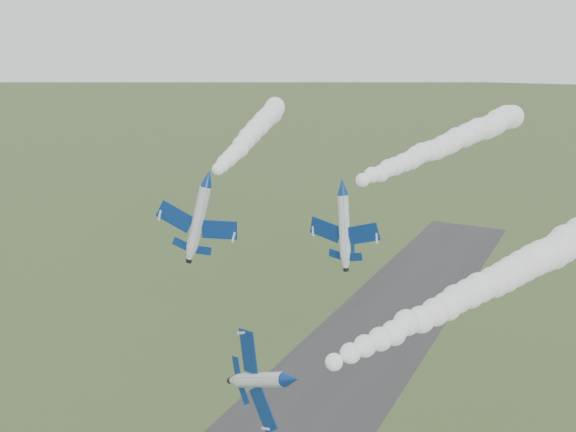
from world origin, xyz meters
name	(u,v)px	position (x,y,z in m)	size (l,w,h in m)	color
runway	(296,425)	(0.00, 30.00, 0.02)	(24.00, 260.00, 0.04)	#313134
jet_lead	(291,380)	(15.34, -2.28, 28.24)	(7.49, 12.22, 9.66)	silver
smoke_trail_jet_lead	(517,269)	(30.83, 30.55, 31.24)	(5.58, 66.83, 5.58)	white
jet_pair_left	(208,178)	(-7.79, 18.98, 41.47)	(11.14, 13.30, 4.13)	silver
smoke_trail_jet_pair_left	(253,132)	(-19.01, 50.56, 43.10)	(4.46, 59.40, 4.46)	white
jet_pair_right	(342,187)	(11.42, 19.09, 42.20)	(9.77, 11.59, 2.89)	silver
smoke_trail_jet_pair_right	(455,140)	(16.63, 54.91, 43.44)	(4.79, 66.87, 4.79)	white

